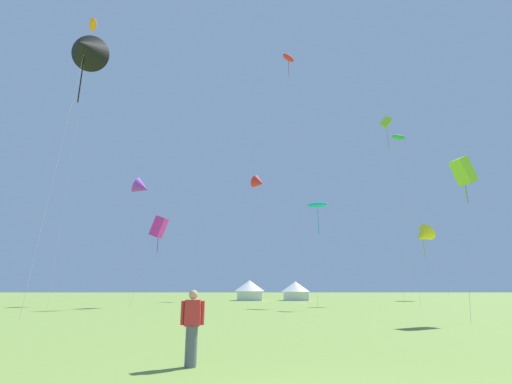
% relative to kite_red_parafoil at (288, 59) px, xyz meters
% --- Properties ---
extents(kite_red_parafoil, '(2.57, 2.92, 35.09)m').
position_rel_kite_red_parafoil_xyz_m(kite_red_parafoil, '(0.00, 0.00, 0.00)').
color(kite_red_parafoil, red).
rests_on(kite_red_parafoil, ground).
extents(kite_lime_diamond, '(1.89, 1.77, 22.02)m').
position_rel_kite_red_parafoil_xyz_m(kite_lime_diamond, '(10.71, -6.88, -14.12)').
color(kite_lime_diamond, '#99DB2D').
rests_on(kite_lime_diamond, ground).
extents(kite_magenta_box, '(3.01, 2.24, 9.42)m').
position_rel_kite_red_parafoil_xyz_m(kite_magenta_box, '(-15.39, -7.53, -26.33)').
color(kite_magenta_box, '#E02DA3').
rests_on(kite_magenta_box, ground).
extents(kite_green_parafoil, '(3.65, 2.59, 22.83)m').
position_rel_kite_red_parafoil_xyz_m(kite_green_parafoil, '(15.32, 0.55, -12.18)').
color(kite_green_parafoil, green).
rests_on(kite_green_parafoil, ground).
extents(kite_black_delta, '(3.22, 4.09, 21.07)m').
position_rel_kite_red_parafoil_xyz_m(kite_black_delta, '(-18.13, -22.47, -15.18)').
color(kite_black_delta, black).
rests_on(kite_black_delta, ground).
extents(kite_cyan_parafoil, '(2.45, 2.62, 10.89)m').
position_rel_kite_red_parafoil_xyz_m(kite_cyan_parafoil, '(1.72, -8.23, -24.01)').
color(kite_cyan_parafoil, '#1EB7CC').
rests_on(kite_cyan_parafoil, ground).
extents(kite_red_delta, '(3.35, 3.36, 20.90)m').
position_rel_kite_red_parafoil_xyz_m(kite_red_delta, '(-4.05, 13.62, -15.00)').
color(kite_red_delta, red).
rests_on(kite_red_delta, ground).
extents(kite_purple_delta, '(2.45, 2.14, 15.37)m').
position_rel_kite_red_parafoil_xyz_m(kite_purple_delta, '(-19.22, -2.17, -20.41)').
color(kite_purple_delta, purple).
rests_on(kite_purple_delta, ground).
extents(kite_orange_parafoil, '(1.93, 2.50, 31.82)m').
position_rel_kite_red_parafoil_xyz_m(kite_orange_parafoil, '(-23.95, -10.37, -3.21)').
color(kite_orange_parafoil, orange).
rests_on(kite_orange_parafoil, ground).
extents(kite_lime_box, '(2.56, 2.05, 9.79)m').
position_rel_kite_red_parafoil_xyz_m(kite_lime_box, '(7.66, -25.10, -25.67)').
color(kite_lime_box, '#99DB2D').
rests_on(kite_lime_box, ground).
extents(kite_yellow_delta, '(4.53, 3.98, 12.35)m').
position_rel_kite_red_parafoil_xyz_m(kite_yellow_delta, '(23.49, 13.73, -24.08)').
color(kite_yellow_delta, yellow).
rests_on(kite_yellow_delta, ground).
extents(person_spectator, '(0.57, 0.28, 1.73)m').
position_rel_kite_red_parafoil_xyz_m(person_spectator, '(-7.03, -37.14, -33.68)').
color(person_spectator, '#565B66').
rests_on(person_spectator, ground).
extents(festival_tent_left, '(4.80, 4.80, 3.12)m').
position_rel_kite_red_parafoil_xyz_m(festival_tent_left, '(-5.57, 13.72, -32.80)').
color(festival_tent_left, white).
rests_on(festival_tent_left, ground).
extents(festival_tent_right, '(4.54, 4.54, 2.95)m').
position_rel_kite_red_parafoil_xyz_m(festival_tent_right, '(1.83, 13.72, -32.89)').
color(festival_tent_right, white).
rests_on(festival_tent_right, ground).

